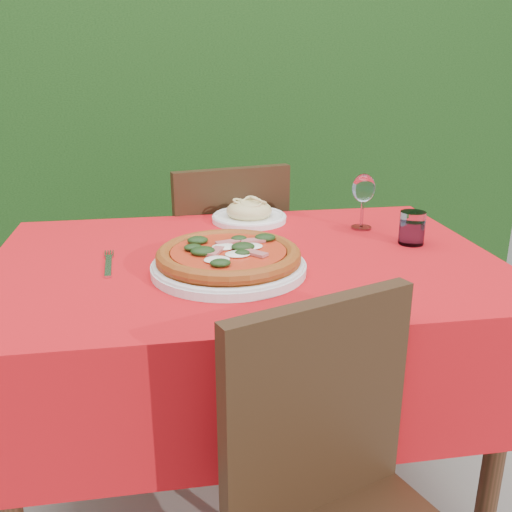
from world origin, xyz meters
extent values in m
plane|color=slate|center=(0.00, 0.00, 0.00)|extent=(60.00, 60.00, 0.00)
cube|color=black|center=(0.00, 1.55, 0.80)|extent=(3.20, 0.55, 1.60)
cube|color=#412214|center=(0.00, 0.00, 0.72)|extent=(1.20, 0.80, 0.04)
cylinder|color=#412214|center=(-0.54, -0.34, 0.35)|extent=(0.05, 0.05, 0.70)
cylinder|color=#412214|center=(0.54, -0.34, 0.35)|extent=(0.05, 0.05, 0.70)
cylinder|color=#412214|center=(-0.54, 0.34, 0.35)|extent=(0.05, 0.05, 0.70)
cylinder|color=#412214|center=(0.54, 0.34, 0.35)|extent=(0.05, 0.05, 0.70)
cube|color=red|center=(0.00, 0.00, 0.59)|extent=(1.26, 0.86, 0.32)
cube|color=black|center=(0.06, -0.50, 0.63)|extent=(0.37, 0.17, 0.42)
cube|color=black|center=(-0.01, 0.66, 0.43)|extent=(0.48, 0.48, 0.04)
cube|color=black|center=(0.03, 0.48, 0.67)|extent=(0.40, 0.12, 0.44)
cylinder|color=black|center=(0.12, 0.86, 0.20)|extent=(0.03, 0.03, 0.41)
cylinder|color=black|center=(-0.22, 0.79, 0.20)|extent=(0.03, 0.03, 0.41)
cylinder|color=black|center=(0.19, 0.53, 0.20)|extent=(0.03, 0.03, 0.41)
cylinder|color=black|center=(-0.14, 0.46, 0.20)|extent=(0.03, 0.03, 0.41)
cylinder|color=silver|center=(-0.05, -0.09, 0.76)|extent=(0.36, 0.36, 0.02)
cylinder|color=#B15818|center=(-0.05, -0.09, 0.78)|extent=(0.37, 0.37, 0.02)
cylinder|color=#970D09|center=(-0.05, -0.09, 0.80)|extent=(0.30, 0.30, 0.01)
cylinder|color=white|center=(0.06, 0.33, 0.76)|extent=(0.23, 0.23, 0.02)
ellipsoid|color=#CBB87F|center=(0.06, 0.33, 0.78)|extent=(0.17, 0.17, 0.06)
cylinder|color=white|center=(0.46, 0.04, 0.79)|extent=(0.07, 0.07, 0.09)
cylinder|color=#93B4C7|center=(0.46, 0.04, 0.78)|extent=(0.06, 0.06, 0.06)
cylinder|color=white|center=(0.38, 0.20, 0.75)|extent=(0.06, 0.06, 0.01)
cylinder|color=white|center=(0.38, 0.20, 0.80)|extent=(0.01, 0.01, 0.08)
ellipsoid|color=white|center=(0.38, 0.20, 0.87)|extent=(0.07, 0.07, 0.08)
cube|color=silver|center=(-0.33, -0.02, 0.75)|extent=(0.04, 0.21, 0.01)
camera|label=1|loc=(-0.19, -1.34, 1.22)|focal=40.00mm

